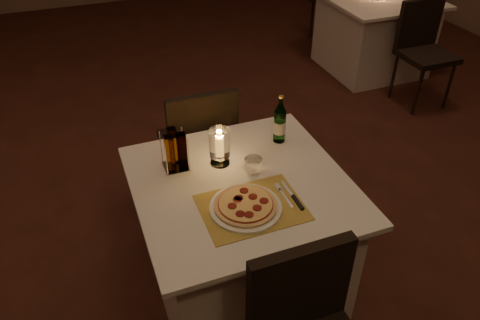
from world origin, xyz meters
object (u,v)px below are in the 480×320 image
object	(u,v)px
pizza	(246,205)
hurricane_candle	(220,144)
main_table	(241,238)
water_bottle	(280,123)
chair_far	(200,139)
tumbler	(253,167)
neighbor_table_right	(373,34)
plate	(246,207)

from	to	relation	value
pizza	hurricane_candle	bearing A→B (deg)	89.03
main_table	water_bottle	distance (m)	0.63
main_table	water_bottle	size ratio (longest dim) A/B	3.74
chair_far	tumbler	bearing A→B (deg)	-83.40
pizza	neighbor_table_right	xyz separation A→B (m)	(2.32, 2.37, -0.39)
pizza	neighbor_table_right	world-z (taller)	pizza
chair_far	pizza	distance (m)	0.92
hurricane_candle	chair_far	bearing A→B (deg)	85.28
pizza	tumbler	size ratio (longest dim) A/B	3.19
main_table	neighbor_table_right	world-z (taller)	same
tumbler	chair_far	bearing A→B (deg)	96.60
chair_far	water_bottle	xyz separation A→B (m)	(0.32, -0.45, 0.30)
main_table	plate	bearing A→B (deg)	-105.52
main_table	chair_far	bearing A→B (deg)	90.00
main_table	hurricane_candle	distance (m)	0.52
main_table	water_bottle	xyz separation A→B (m)	(0.32, 0.27, 0.47)
main_table	water_bottle	world-z (taller)	water_bottle
tumbler	hurricane_candle	distance (m)	0.20
water_bottle	main_table	bearing A→B (deg)	-139.92
chair_far	hurricane_candle	bearing A→B (deg)	-94.72
tumbler	water_bottle	bearing A→B (deg)	42.77
water_bottle	chair_far	bearing A→B (deg)	125.08
water_bottle	hurricane_candle	xyz separation A→B (m)	(-0.36, -0.08, 0.01)
pizza	main_table	bearing A→B (deg)	74.50
pizza	hurricane_candle	xyz separation A→B (m)	(0.01, 0.37, 0.09)
neighbor_table_right	water_bottle	bearing A→B (deg)	-135.41
plate	water_bottle	world-z (taller)	water_bottle
plate	neighbor_table_right	world-z (taller)	plate
main_table	chair_far	world-z (taller)	chair_far
main_table	pizza	size ratio (longest dim) A/B	3.57
water_bottle	neighbor_table_right	size ratio (longest dim) A/B	0.27
tumbler	neighbor_table_right	xyz separation A→B (m)	(2.19, 2.15, -0.41)
chair_far	water_bottle	size ratio (longest dim) A/B	3.36
chair_far	plate	distance (m)	0.92
plate	pizza	bearing A→B (deg)	-44.53
plate	neighbor_table_right	xyz separation A→B (m)	(2.32, 2.37, -0.38)
tumbler	water_bottle	distance (m)	0.33
water_bottle	pizza	bearing A→B (deg)	-129.35
main_table	neighbor_table_right	distance (m)	3.16
main_table	tumbler	distance (m)	0.42
chair_far	pizza	xyz separation A→B (m)	(-0.05, -0.89, 0.22)
plate	water_bottle	xyz separation A→B (m)	(0.37, 0.45, 0.10)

